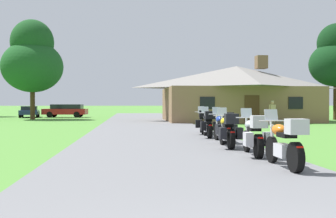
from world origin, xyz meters
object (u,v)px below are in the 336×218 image
Objects in this scene: motorcycle_orange_nearest_to_camera at (285,143)px; motorcycle_red_farthest_in_row at (203,122)px; tree_right_of_lodge at (336,58)px; parked_red_suv_far_left at (66,110)px; motorcycle_blue_fourth_in_row at (223,127)px; motorcycle_silver_second_in_row at (254,136)px; tree_left_far at (32,59)px; motorcycle_yellow_third_in_row at (228,131)px; motorcycle_black_fifth_in_row at (208,124)px; bystander_tan_shirt_near_lodge at (272,111)px; parked_navy_sedan_far_left at (29,111)px.

motorcycle_orange_nearest_to_camera is 1.00× the size of motorcycle_red_farthest_in_row.
tree_right_of_lodge is 27.59m from parked_red_suv_far_left.
tree_right_of_lodge is (15.28, 21.13, 5.05)m from motorcycle_blue_fourth_in_row.
tree_left_far is at bearing 117.74° from motorcycle_silver_second_in_row.
motorcycle_black_fifth_in_row is at bearing 90.41° from motorcycle_yellow_third_in_row.
bystander_tan_shirt_near_lodge is at bearing -138.35° from tree_right_of_lodge.
motorcycle_blue_fourth_in_row is at bearing 93.28° from motorcycle_silver_second_in_row.
tree_left_far is 2.11× the size of parked_navy_sedan_far_left.
motorcycle_yellow_third_in_row is (-0.22, 2.13, 0.00)m from motorcycle_silver_second_in_row.
motorcycle_silver_second_in_row and motorcycle_red_farthest_in_row have the same top height.
motorcycle_blue_fourth_in_row is at bearing 90.04° from motorcycle_orange_nearest_to_camera.
motorcycle_red_farthest_in_row is 29.71m from parked_navy_sedan_far_left.
tree_left_far is at bearing 173.09° from tree_right_of_lodge.
tree_left_far reaches higher than motorcycle_yellow_third_in_row.
parked_red_suv_far_left is (-10.38, 33.88, 0.17)m from motorcycle_silver_second_in_row.
parked_navy_sedan_far_left is at bearing 115.63° from motorcycle_yellow_third_in_row.
tree_left_far reaches higher than tree_right_of_lodge.
motorcycle_orange_nearest_to_camera is 8.30m from motorcycle_black_fifth_in_row.
motorcycle_red_farthest_in_row is 24.41m from tree_left_far.
bystander_tan_shirt_near_lodge is 12.56m from tree_right_of_lodge.
tree_left_far is (-19.22, 11.12, 4.68)m from bystander_tan_shirt_near_lodge.
bystander_tan_shirt_near_lodge is (6.61, 9.18, 0.34)m from motorcycle_red_farthest_in_row.
motorcycle_silver_second_in_row is at bearing -158.00° from parked_red_suv_far_left.
motorcycle_orange_nearest_to_camera is at bearing -86.35° from motorcycle_black_fifth_in_row.
tree_left_far is at bearing 162.61° from parked_red_suv_far_left.
tree_right_of_lodge is at bearing 57.92° from motorcycle_yellow_third_in_row.
motorcycle_red_farthest_in_row is at bearing 93.79° from motorcycle_silver_second_in_row.
tree_right_of_lodge is (8.70, 7.74, 4.71)m from bystander_tan_shirt_near_lodge.
bystander_tan_shirt_near_lodge reaches higher than parked_red_suv_far_left.
bystander_tan_shirt_near_lodge is at bearing 59.98° from motorcycle_red_farthest_in_row.
tree_left_far is (-12.64, 24.51, 5.02)m from motorcycle_blue_fourth_in_row.
tree_left_far reaches higher than motorcycle_black_fifth_in_row.
motorcycle_orange_nearest_to_camera is 10.32m from motorcycle_red_farthest_in_row.
motorcycle_yellow_third_in_row is 16.71m from bystander_tan_shirt_near_lodge.
tree_left_far is at bearing 114.89° from motorcycle_blue_fourth_in_row.
motorcycle_yellow_third_in_row is 4.04m from motorcycle_black_fifth_in_row.
tree_left_far is (-12.60, 28.49, 5.02)m from motorcycle_silver_second_in_row.
bystander_tan_shirt_near_lodge reaches higher than motorcycle_red_farthest_in_row.
motorcycle_red_farthest_in_row is at bearing 89.08° from motorcycle_black_fifth_in_row.
motorcycle_black_fifth_in_row is (-0.16, 8.30, -0.01)m from motorcycle_orange_nearest_to_camera.
motorcycle_silver_second_in_row is 31.55m from tree_left_far.
motorcycle_red_farthest_in_row is (0.01, 8.20, 0.00)m from motorcycle_silver_second_in_row.
motorcycle_yellow_third_in_row is 1.00× the size of motorcycle_red_farthest_in_row.
motorcycle_orange_nearest_to_camera is at bearing -84.70° from motorcycle_silver_second_in_row.
motorcycle_red_farthest_in_row is 0.24× the size of tree_right_of_lodge.
motorcycle_yellow_third_in_row and motorcycle_black_fifth_in_row have the same top height.
motorcycle_black_fifth_in_row is (0.11, 4.04, 0.00)m from motorcycle_yellow_third_in_row.
motorcycle_orange_nearest_to_camera is 33.51m from tree_left_far.
tree_left_far reaches higher than motorcycle_blue_fourth_in_row.
bystander_tan_shirt_near_lodge is at bearing 71.32° from motorcycle_orange_nearest_to_camera.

